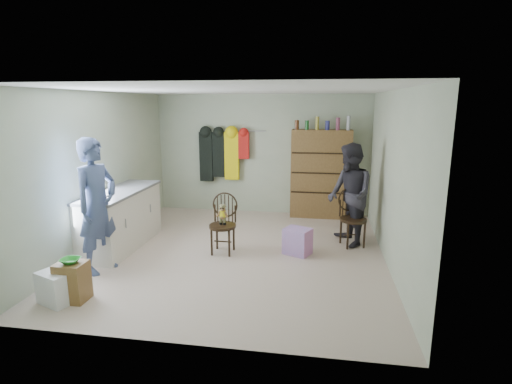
% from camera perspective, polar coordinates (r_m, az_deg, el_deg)
% --- Properties ---
extents(ground_plane, '(5.00, 5.00, 0.00)m').
position_cam_1_polar(ground_plane, '(6.40, -2.52, -8.64)').
color(ground_plane, beige).
rests_on(ground_plane, ground).
extents(room_walls, '(5.00, 5.00, 5.00)m').
position_cam_1_polar(room_walls, '(6.53, -1.71, 6.09)').
color(room_walls, '#B2BA9C').
rests_on(room_walls, ground).
extents(counter, '(0.64, 1.86, 0.94)m').
position_cam_1_polar(counter, '(6.90, -18.67, -3.60)').
color(counter, silver).
rests_on(counter, ground).
extents(stool, '(0.33, 0.29, 0.48)m').
position_cam_1_polar(stool, '(5.33, -24.74, -11.55)').
color(stool, brown).
rests_on(stool, ground).
extents(bowl, '(0.22, 0.22, 0.05)m').
position_cam_1_polar(bowl, '(5.24, -25.00, -8.88)').
color(bowl, green).
rests_on(bowl, stool).
extents(plastic_tub, '(0.52, 0.50, 0.38)m').
position_cam_1_polar(plastic_tub, '(5.40, -26.21, -11.94)').
color(plastic_tub, white).
rests_on(plastic_tub, ground).
extents(chair_front, '(0.43, 0.43, 0.94)m').
position_cam_1_polar(chair_front, '(6.29, -4.69, -3.98)').
color(chair_front, black).
rests_on(chair_front, ground).
extents(chair_far, '(0.55, 0.55, 0.96)m').
position_cam_1_polar(chair_far, '(6.77, 13.55, -3.18)').
color(chair_far, black).
rests_on(chair_far, ground).
extents(striped_bag, '(0.48, 0.44, 0.41)m').
position_cam_1_polar(striped_bag, '(6.31, 5.94, -7.01)').
color(striped_bag, pink).
rests_on(striped_bag, ground).
extents(person_left, '(0.60, 0.77, 1.88)m').
position_cam_1_polar(person_left, '(5.90, -21.75, -1.84)').
color(person_left, '#43537C').
rests_on(person_left, ground).
extents(person_right, '(0.88, 0.99, 1.70)m').
position_cam_1_polar(person_right, '(6.70, 13.23, -0.41)').
color(person_right, '#2D2B33').
rests_on(person_right, ground).
extents(dresser, '(1.20, 0.39, 2.08)m').
position_cam_1_polar(dresser, '(8.26, 9.21, 2.61)').
color(dresser, brown).
rests_on(dresser, ground).
extents(coat_rack, '(1.42, 0.12, 1.09)m').
position_cam_1_polar(coat_rack, '(8.54, -4.84, 5.36)').
color(coat_rack, '#99999E').
rests_on(coat_rack, ground).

